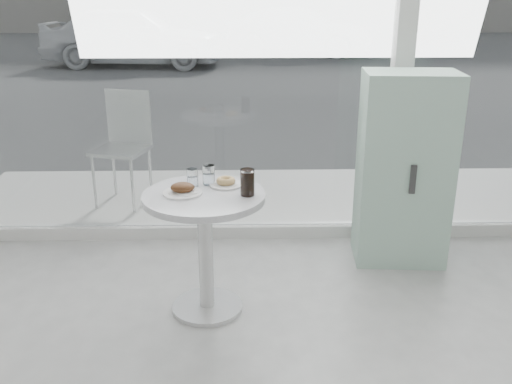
{
  "coord_description": "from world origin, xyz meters",
  "views": [
    {
      "loc": [
        -0.26,
        -1.22,
        1.91
      ],
      "look_at": [
        -0.2,
        1.7,
        0.85
      ],
      "focal_mm": 40.0,
      "sensor_mm": 36.0,
      "label": 1
    }
  ],
  "objects_px": {
    "water_tumbler_a": "(192,179)",
    "mint_cabinet": "(404,169)",
    "main_table": "(205,228)",
    "cola_glass": "(247,183)",
    "car_silver": "(300,31)",
    "plate_donut": "(226,183)",
    "car_white": "(133,35)",
    "plate_fritter": "(183,189)",
    "water_tumbler_b": "(209,176)",
    "patio_chair": "(124,140)"
  },
  "relations": [
    {
      "from": "water_tumbler_a",
      "to": "mint_cabinet",
      "type": "bearing_deg",
      "value": 21.61
    },
    {
      "from": "main_table",
      "to": "cola_glass",
      "type": "xyz_separation_m",
      "value": [
        0.25,
        -0.03,
        0.29
      ]
    },
    {
      "from": "mint_cabinet",
      "to": "water_tumbler_a",
      "type": "distance_m",
      "value": 1.56
    },
    {
      "from": "car_silver",
      "to": "plate_donut",
      "type": "relative_size",
      "value": 20.49
    },
    {
      "from": "car_white",
      "to": "plate_fritter",
      "type": "height_order",
      "value": "car_white"
    },
    {
      "from": "plate_donut",
      "to": "car_silver",
      "type": "bearing_deg",
      "value": 82.73
    },
    {
      "from": "car_white",
      "to": "cola_glass",
      "type": "bearing_deg",
      "value": -160.99
    },
    {
      "from": "car_silver",
      "to": "mint_cabinet",
      "type": "bearing_deg",
      "value": -167.77
    },
    {
      "from": "mint_cabinet",
      "to": "water_tumbler_b",
      "type": "xyz_separation_m",
      "value": [
        -1.35,
        -0.53,
        0.14
      ]
    },
    {
      "from": "water_tumbler_b",
      "to": "water_tumbler_a",
      "type": "bearing_deg",
      "value": -157.93
    },
    {
      "from": "car_white",
      "to": "plate_donut",
      "type": "relative_size",
      "value": 22.09
    },
    {
      "from": "mint_cabinet",
      "to": "car_silver",
      "type": "xyz_separation_m",
      "value": [
        0.49,
        13.02,
        -0.02
      ]
    },
    {
      "from": "mint_cabinet",
      "to": "water_tumbler_a",
      "type": "relative_size",
      "value": 12.49
    },
    {
      "from": "plate_fritter",
      "to": "water_tumbler_a",
      "type": "xyz_separation_m",
      "value": [
        0.04,
        0.13,
        0.02
      ]
    },
    {
      "from": "main_table",
      "to": "patio_chair",
      "type": "xyz_separation_m",
      "value": [
        -0.83,
        1.82,
        0.06
      ]
    },
    {
      "from": "main_table",
      "to": "plate_donut",
      "type": "bearing_deg",
      "value": 47.38
    },
    {
      "from": "main_table",
      "to": "water_tumbler_b",
      "type": "xyz_separation_m",
      "value": [
        0.02,
        0.17,
        0.27
      ]
    },
    {
      "from": "car_white",
      "to": "water_tumbler_a",
      "type": "xyz_separation_m",
      "value": [
        2.42,
        -11.34,
        0.07
      ]
    },
    {
      "from": "car_silver",
      "to": "cola_glass",
      "type": "relative_size",
      "value": 25.93
    },
    {
      "from": "main_table",
      "to": "cola_glass",
      "type": "relative_size",
      "value": 4.92
    },
    {
      "from": "main_table",
      "to": "water_tumbler_a",
      "type": "relative_size",
      "value": 7.02
    },
    {
      "from": "patio_chair",
      "to": "plate_donut",
      "type": "relative_size",
      "value": 5.02
    },
    {
      "from": "main_table",
      "to": "patio_chair",
      "type": "relative_size",
      "value": 0.77
    },
    {
      "from": "plate_fritter",
      "to": "main_table",
      "type": "bearing_deg",
      "value": 0.52
    },
    {
      "from": "patio_chair",
      "to": "car_silver",
      "type": "bearing_deg",
      "value": 93.01
    },
    {
      "from": "car_silver",
      "to": "water_tumbler_b",
      "type": "xyz_separation_m",
      "value": [
        -1.84,
        -13.56,
        0.15
      ]
    },
    {
      "from": "plate_fritter",
      "to": "water_tumbler_b",
      "type": "xyz_separation_m",
      "value": [
        0.14,
        0.17,
        0.03
      ]
    },
    {
      "from": "car_silver",
      "to": "cola_glass",
      "type": "xyz_separation_m",
      "value": [
        -1.6,
        -13.76,
        0.18
      ]
    },
    {
      "from": "main_table",
      "to": "patio_chair",
      "type": "height_order",
      "value": "patio_chair"
    },
    {
      "from": "patio_chair",
      "to": "cola_glass",
      "type": "height_order",
      "value": "patio_chair"
    },
    {
      "from": "main_table",
      "to": "car_white",
      "type": "height_order",
      "value": "car_white"
    },
    {
      "from": "water_tumbler_a",
      "to": "patio_chair",
      "type": "bearing_deg",
      "value": 114.0
    },
    {
      "from": "plate_donut",
      "to": "water_tumbler_b",
      "type": "xyz_separation_m",
      "value": [
        -0.1,
        0.03,
        0.03
      ]
    },
    {
      "from": "plate_donut",
      "to": "cola_glass",
      "type": "distance_m",
      "value": 0.22
    },
    {
      "from": "main_table",
      "to": "mint_cabinet",
      "type": "bearing_deg",
      "value": 27.1
    },
    {
      "from": "car_white",
      "to": "cola_glass",
      "type": "relative_size",
      "value": 27.96
    },
    {
      "from": "car_white",
      "to": "cola_glass",
      "type": "xyz_separation_m",
      "value": [
        2.74,
        -11.51,
        0.1
      ]
    },
    {
      "from": "patio_chair",
      "to": "water_tumbler_b",
      "type": "height_order",
      "value": "patio_chair"
    },
    {
      "from": "car_silver",
      "to": "water_tumbler_a",
      "type": "relative_size",
      "value": 37.02
    },
    {
      "from": "mint_cabinet",
      "to": "cola_glass",
      "type": "xyz_separation_m",
      "value": [
        -1.11,
        -0.73,
        0.16
      ]
    },
    {
      "from": "patio_chair",
      "to": "car_silver",
      "type": "height_order",
      "value": "car_silver"
    },
    {
      "from": "mint_cabinet",
      "to": "water_tumbler_b",
      "type": "distance_m",
      "value": 1.46
    },
    {
      "from": "car_silver",
      "to": "water_tumbler_b",
      "type": "relative_size",
      "value": 33.84
    },
    {
      "from": "water_tumbler_a",
      "to": "water_tumbler_b",
      "type": "distance_m",
      "value": 0.1
    },
    {
      "from": "car_white",
      "to": "water_tumbler_b",
      "type": "xyz_separation_m",
      "value": [
        2.51,
        -11.31,
        0.08
      ]
    },
    {
      "from": "patio_chair",
      "to": "water_tumbler_a",
      "type": "distance_m",
      "value": 1.87
    },
    {
      "from": "car_silver",
      "to": "water_tumbler_b",
      "type": "bearing_deg",
      "value": -173.34
    },
    {
      "from": "plate_donut",
      "to": "cola_glass",
      "type": "relative_size",
      "value": 1.27
    },
    {
      "from": "patio_chair",
      "to": "water_tumbler_b",
      "type": "distance_m",
      "value": 1.87
    },
    {
      "from": "patio_chair",
      "to": "car_silver",
      "type": "distance_m",
      "value": 12.2
    }
  ]
}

